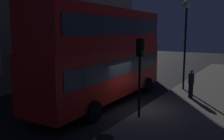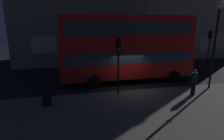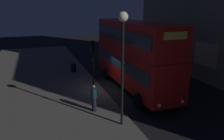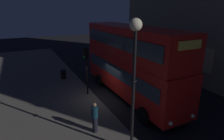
% 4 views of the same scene
% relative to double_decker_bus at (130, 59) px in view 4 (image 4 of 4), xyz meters
% --- Properties ---
extents(ground_plane, '(80.00, 80.00, 0.00)m').
position_rel_double_decker_bus_xyz_m(ground_plane, '(-0.34, -2.01, -3.08)').
color(ground_plane, black).
extents(sidewalk_slab, '(44.00, 9.96, 0.12)m').
position_rel_double_decker_bus_xyz_m(sidewalk_slab, '(-0.34, -7.51, -3.02)').
color(sidewalk_slab, '#5B564F').
rests_on(sidewalk_slab, ground).
extents(double_decker_bus, '(11.14, 2.96, 5.52)m').
position_rel_double_decker_bus_xyz_m(double_decker_bus, '(0.00, 0.00, 0.00)').
color(double_decker_bus, red).
rests_on(double_decker_bus, ground).
extents(traffic_light_near_kerb, '(0.34, 0.37, 3.82)m').
position_rel_double_decker_bus_xyz_m(traffic_light_near_kerb, '(-1.54, -3.01, -0.21)').
color(traffic_light_near_kerb, black).
rests_on(traffic_light_near_kerb, sidewalk_slab).
extents(street_lamp, '(0.53, 0.53, 6.25)m').
position_rel_double_decker_bus_xyz_m(street_lamp, '(5.55, -3.24, 1.65)').
color(street_lamp, black).
rests_on(street_lamp, sidewalk_slab).
extents(pedestrian, '(0.36, 0.36, 1.78)m').
position_rel_double_decker_bus_xyz_m(pedestrian, '(3.40, -4.28, -2.04)').
color(pedestrian, black).
rests_on(pedestrian, sidewalk_slab).
extents(litter_bin, '(0.54, 0.54, 0.87)m').
position_rel_double_decker_bus_xyz_m(litter_bin, '(-6.12, -3.92, -2.53)').
color(litter_bin, black).
rests_on(litter_bin, sidewalk_slab).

